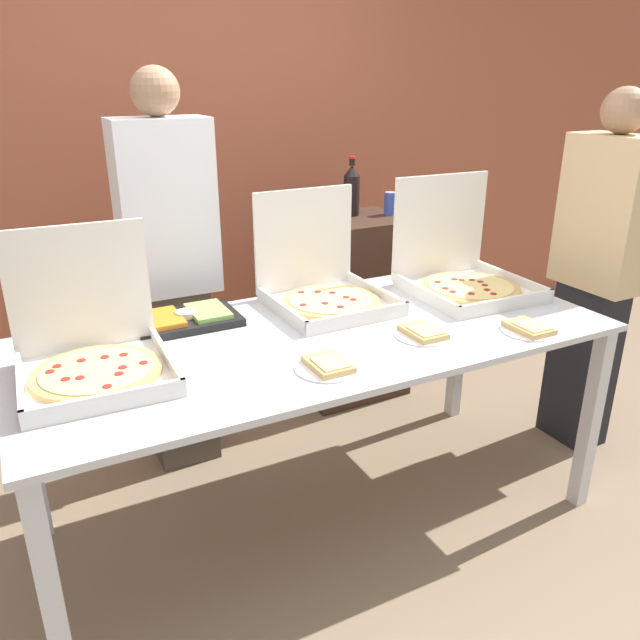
% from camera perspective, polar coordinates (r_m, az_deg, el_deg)
% --- Properties ---
extents(ground_plane, '(16.00, 16.00, 0.00)m').
position_cam_1_polar(ground_plane, '(2.78, 0.00, -17.47)').
color(ground_plane, '#847056').
extents(brick_wall_behind, '(10.00, 0.06, 2.80)m').
position_cam_1_polar(brick_wall_behind, '(3.77, -12.43, 15.71)').
color(brick_wall_behind, '#9E5138').
rests_on(brick_wall_behind, ground_plane).
extents(buffet_table, '(2.20, 0.96, 0.85)m').
position_cam_1_polar(buffet_table, '(2.38, 0.00, -3.14)').
color(buffet_table, silver).
rests_on(buffet_table, ground_plane).
extents(pizza_box_far_right, '(0.47, 0.48, 0.46)m').
position_cam_1_polar(pizza_box_far_right, '(2.61, 0.35, 3.16)').
color(pizza_box_far_right, silver).
rests_on(pizza_box_far_right, buffet_table).
extents(pizza_box_far_left, '(0.47, 0.49, 0.45)m').
position_cam_1_polar(pizza_box_far_left, '(2.12, -20.09, -2.66)').
color(pizza_box_far_left, silver).
rests_on(pizza_box_far_left, buffet_table).
extents(pizza_box_near_left, '(0.51, 0.52, 0.49)m').
position_cam_1_polar(pizza_box_near_left, '(2.85, 12.87, 4.32)').
color(pizza_box_near_left, silver).
rests_on(pizza_box_near_left, buffet_table).
extents(paper_plate_front_center, '(0.21, 0.21, 0.03)m').
position_cam_1_polar(paper_plate_front_center, '(2.34, 9.41, -1.18)').
color(paper_plate_front_center, white).
rests_on(paper_plate_front_center, buffet_table).
extents(paper_plate_front_left, '(0.22, 0.22, 0.03)m').
position_cam_1_polar(paper_plate_front_left, '(2.06, 0.75, -4.18)').
color(paper_plate_front_left, white).
rests_on(paper_plate_front_left, buffet_table).
extents(paper_plate_front_right, '(0.20, 0.20, 0.03)m').
position_cam_1_polar(paper_plate_front_right, '(2.47, 18.56, -0.75)').
color(paper_plate_front_right, white).
rests_on(paper_plate_front_right, buffet_table).
extents(veggie_tray, '(0.40, 0.26, 0.05)m').
position_cam_1_polar(veggie_tray, '(2.47, -12.17, 0.10)').
color(veggie_tray, black).
rests_on(veggie_tray, buffet_table).
extents(sideboard_podium, '(0.58, 0.47, 1.03)m').
position_cam_1_polar(sideboard_podium, '(3.56, 2.71, 1.15)').
color(sideboard_podium, '#382319').
rests_on(sideboard_podium, ground_plane).
extents(soda_bottle, '(0.09, 0.09, 0.32)m').
position_cam_1_polar(soda_bottle, '(3.46, 2.91, 11.79)').
color(soda_bottle, black).
rests_on(soda_bottle, sideboard_podium).
extents(soda_can_silver, '(0.07, 0.07, 0.12)m').
position_cam_1_polar(soda_can_silver, '(3.44, -1.63, 10.44)').
color(soda_can_silver, silver).
rests_on(soda_can_silver, sideboard_podium).
extents(soda_can_colored, '(0.07, 0.07, 0.12)m').
position_cam_1_polar(soda_can_colored, '(3.51, 6.44, 10.55)').
color(soda_can_colored, '#334CB2').
rests_on(soda_can_colored, sideboard_podium).
extents(person_guest_cap, '(0.40, 0.22, 1.79)m').
position_cam_1_polar(person_guest_cap, '(2.83, -13.41, 4.16)').
color(person_guest_cap, '#473D33').
rests_on(person_guest_cap, ground_plane).
extents(person_guest_plaid, '(0.22, 0.40, 1.71)m').
position_cam_1_polar(person_guest_plaid, '(3.21, 24.03, 4.11)').
color(person_guest_plaid, black).
rests_on(person_guest_plaid, ground_plane).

